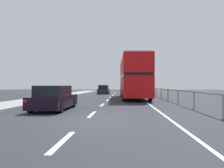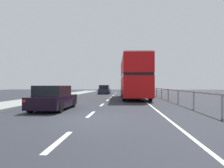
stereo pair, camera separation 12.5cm
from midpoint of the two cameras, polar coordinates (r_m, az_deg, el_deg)
ground_plane at (r=8.74m, az=-6.95°, el=-9.94°), size 75.73×120.00×0.10m
lane_paint_markings at (r=17.33m, az=5.54°, el=-5.01°), size 3.57×46.00×0.01m
bridge_side_railing at (r=17.96m, az=16.84°, el=-2.11°), size 0.10×42.00×1.05m
double_decker_bus_red at (r=21.89m, az=6.22°, el=1.90°), size 2.94×10.94×4.24m
hatchback_car_near at (r=12.11m, az=-15.74°, el=-3.87°), size 1.76×4.07×1.39m
sedan_car_ahead at (r=33.34m, az=-2.01°, el=-1.61°), size 1.79×4.29×1.45m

